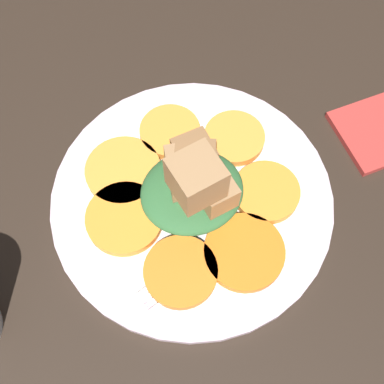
% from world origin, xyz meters
% --- Properties ---
extents(table_slab, '(1.20, 1.20, 0.02)m').
position_xyz_m(table_slab, '(0.00, 0.00, 0.01)').
color(table_slab, black).
rests_on(table_slab, ground).
extents(plate, '(0.30, 0.30, 0.01)m').
position_xyz_m(plate, '(0.00, 0.00, 0.03)').
color(plate, silver).
rests_on(plate, table_slab).
extents(carrot_slice_0, '(0.07, 0.07, 0.01)m').
position_xyz_m(carrot_slice_0, '(0.07, 0.05, 0.04)').
color(carrot_slice_0, orange).
rests_on(carrot_slice_0, plate).
extents(carrot_slice_1, '(0.07, 0.07, 0.01)m').
position_xyz_m(carrot_slice_1, '(0.01, 0.08, 0.04)').
color(carrot_slice_1, orange).
rests_on(carrot_slice_1, plate).
extents(carrot_slice_2, '(0.08, 0.08, 0.01)m').
position_xyz_m(carrot_slice_2, '(-0.06, 0.05, 0.04)').
color(carrot_slice_2, orange).
rests_on(carrot_slice_2, plate).
extents(carrot_slice_3, '(0.08, 0.08, 0.01)m').
position_xyz_m(carrot_slice_3, '(-0.07, -0.00, 0.04)').
color(carrot_slice_3, orange).
rests_on(carrot_slice_3, plate).
extents(carrot_slice_4, '(0.07, 0.07, 0.01)m').
position_xyz_m(carrot_slice_4, '(-0.04, -0.07, 0.04)').
color(carrot_slice_4, orange).
rests_on(carrot_slice_4, plate).
extents(carrot_slice_5, '(0.08, 0.08, 0.01)m').
position_xyz_m(carrot_slice_5, '(0.02, -0.08, 0.04)').
color(carrot_slice_5, orange).
rests_on(carrot_slice_5, plate).
extents(carrot_slice_6, '(0.07, 0.07, 0.01)m').
position_xyz_m(carrot_slice_6, '(0.07, -0.03, 0.04)').
color(carrot_slice_6, orange).
rests_on(carrot_slice_6, plate).
extents(center_pile, '(0.11, 0.10, 0.11)m').
position_xyz_m(center_pile, '(0.00, -0.00, 0.07)').
color(center_pile, '#2D6033').
rests_on(center_pile, plate).
extents(fork, '(0.18, 0.07, 0.00)m').
position_xyz_m(fork, '(-0.00, -0.06, 0.03)').
color(fork, silver).
rests_on(fork, plate).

